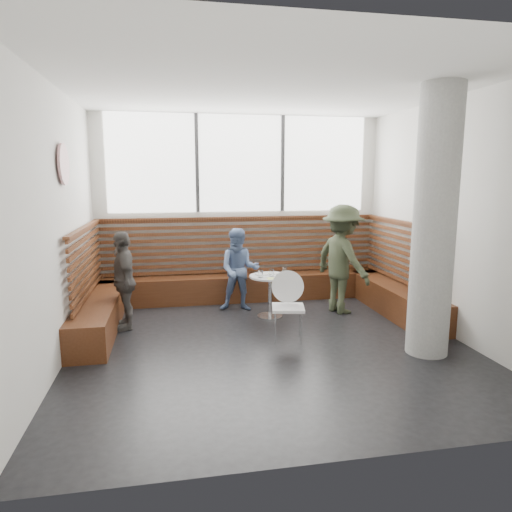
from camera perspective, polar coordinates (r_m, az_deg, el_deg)
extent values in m
cube|color=silver|center=(5.66, 1.86, 4.29)|extent=(5.00, 5.00, 3.20)
cube|color=black|center=(6.02, 1.78, -11.01)|extent=(5.00, 5.00, 0.01)
cube|color=white|center=(5.73, 1.96, 20.40)|extent=(5.00, 5.00, 0.01)
cube|color=white|center=(8.07, -1.97, 11.46)|extent=(4.50, 0.02, 1.65)
cube|color=#3F3F42|center=(7.97, -7.39, 11.41)|extent=(0.06, 0.04, 1.65)
cube|color=#3F3F42|center=(8.20, 3.35, 11.43)|extent=(0.06, 0.04, 1.65)
cube|color=#422110|center=(8.07, -1.63, -3.93)|extent=(5.00, 0.50, 0.45)
cube|color=#422110|center=(7.09, -18.68, -6.41)|extent=(0.50, 2.50, 0.45)
cube|color=#422110|center=(7.82, 16.13, -4.77)|extent=(0.50, 2.50, 0.45)
cube|color=#472311|center=(8.10, -1.84, 1.34)|extent=(4.88, 0.08, 0.98)
cube|color=#472311|center=(6.96, -20.40, -0.68)|extent=(0.08, 2.38, 0.98)
cube|color=#472311|center=(7.76, 17.51, 0.51)|extent=(0.08, 2.38, 0.98)
cylinder|color=gray|center=(5.80, 21.40, 3.75)|extent=(0.50, 0.50, 3.20)
cylinder|color=white|center=(6.03, -22.92, 10.54)|extent=(0.03, 0.50, 0.50)
cylinder|color=silver|center=(7.17, 1.75, -7.50)|extent=(0.40, 0.40, 0.02)
cylinder|color=silver|center=(7.08, 1.76, -5.05)|extent=(0.06, 0.06, 0.63)
cylinder|color=#B7B7BA|center=(7.01, 1.78, -2.57)|extent=(0.64, 0.64, 0.03)
cube|color=white|center=(6.06, 4.02, -6.50)|extent=(0.42, 0.40, 0.04)
cylinder|color=white|center=(6.16, 3.64, -3.83)|extent=(0.44, 0.10, 0.43)
cylinder|color=silver|center=(5.95, 2.77, -9.14)|extent=(0.02, 0.02, 0.43)
cylinder|color=silver|center=(6.03, 5.92, -8.91)|extent=(0.02, 0.02, 0.43)
cylinder|color=silver|center=(6.22, 2.14, -8.26)|extent=(0.02, 0.02, 0.43)
cylinder|color=silver|center=(6.30, 5.15, -8.06)|extent=(0.02, 0.02, 0.43)
imported|color=#363E29|center=(7.35, 10.73, -0.40)|extent=(0.99, 1.27, 1.72)
imported|color=#5C74A0|center=(7.36, -2.09, -1.74)|extent=(0.74, 0.62, 1.34)
imported|color=#4D4945|center=(6.74, -16.21, -2.93)|extent=(0.50, 0.87, 1.40)
cylinder|color=white|center=(7.06, 0.73, -2.29)|extent=(0.21, 0.21, 0.01)
cylinder|color=white|center=(7.16, 2.26, -2.13)|extent=(0.20, 0.20, 0.01)
cylinder|color=white|center=(6.86, 0.58, -2.23)|extent=(0.07, 0.07, 0.12)
cylinder|color=white|center=(6.96, 1.94, -2.07)|extent=(0.07, 0.07, 0.11)
cylinder|color=white|center=(7.09, 3.61, -1.84)|extent=(0.07, 0.07, 0.11)
cube|color=#A5C64C|center=(6.81, 2.25, -2.81)|extent=(0.20, 0.14, 0.00)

